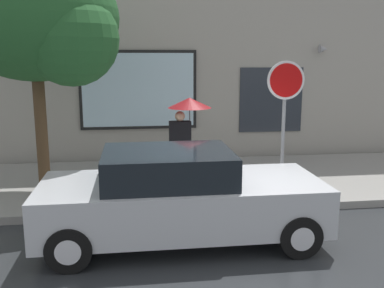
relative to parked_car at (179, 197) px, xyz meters
name	(u,v)px	position (x,y,z in m)	size (l,w,h in m)	color
ground_plane	(233,237)	(0.88, 0.03, -0.72)	(60.00, 60.00, 0.00)	#282B2D
sidewalk	(204,181)	(0.88, 3.03, -0.65)	(20.00, 4.00, 0.15)	gray
building_facade	(190,35)	(0.87, 5.52, 2.76)	(20.00, 0.67, 7.00)	#9E998E
parked_car	(179,197)	(0.00, 0.00, 0.00)	(4.37, 1.86, 1.47)	#B7BABF
pedestrian_with_umbrella	(186,116)	(0.45, 2.75, 0.90)	(0.94, 0.94, 1.88)	black
street_tree	(41,22)	(-2.37, 2.33, 2.81)	(3.24, 2.75, 4.69)	#4C3823
stop_sign	(285,101)	(2.30, 1.80, 1.31)	(0.76, 0.10, 2.67)	gray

